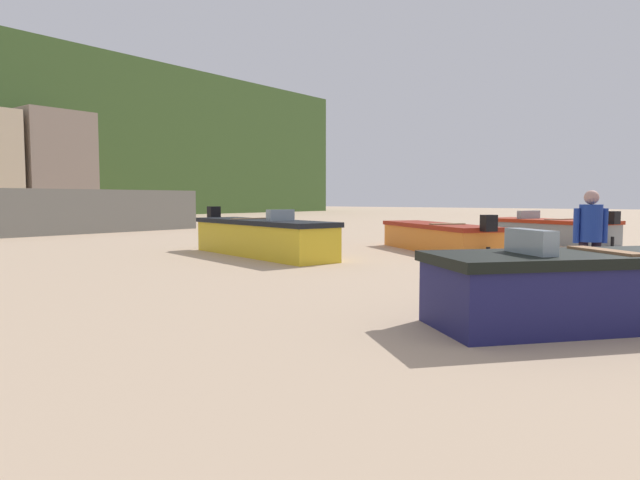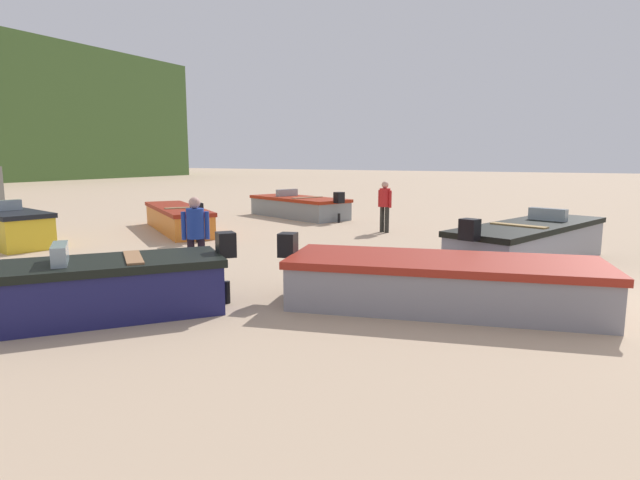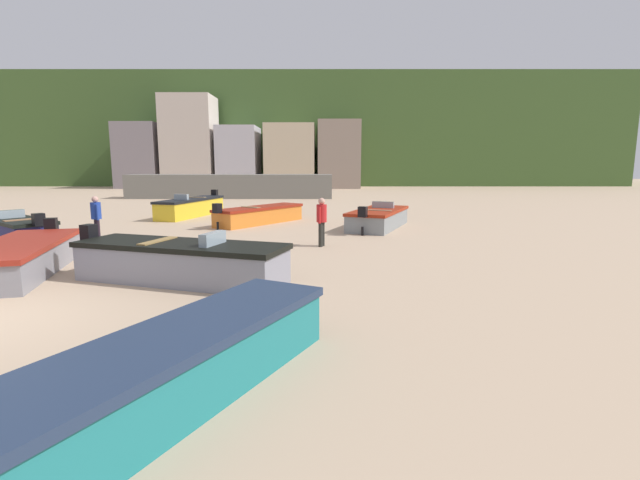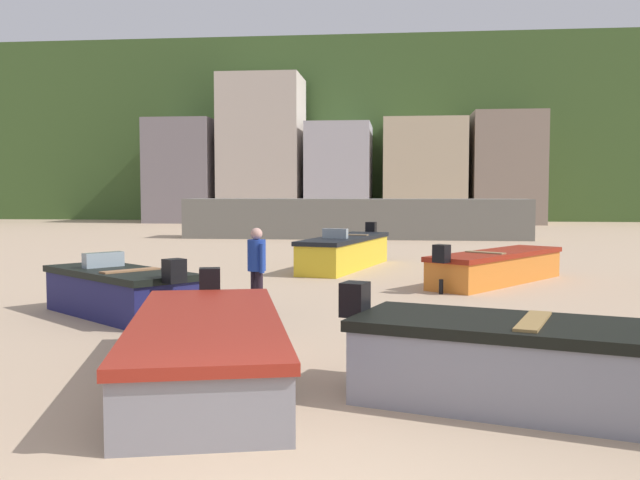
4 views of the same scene
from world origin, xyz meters
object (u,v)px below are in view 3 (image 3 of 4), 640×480
Objects in this scene: boat_teal_1 at (167,371)px; boat_grey_0 at (378,218)px; boat_yellow_2 at (190,207)px; boat_orange_4 at (259,215)px; beach_walker_foreground at (321,218)px; beach_walker_distant at (95,215)px; boat_navy_3 at (18,231)px; boat_grey_5 at (20,258)px; boat_grey_6 at (180,262)px.

boat_grey_0 is at bearing 101.21° from boat_teal_1.
boat_orange_4 is (4.01, -3.03, -0.08)m from boat_yellow_2.
beach_walker_distant is (-7.91, 0.87, 0.00)m from beach_walker_foreground.
boat_yellow_2 is at bearing 178.22° from boat_orange_4.
boat_navy_3 reaches higher than boat_teal_1.
boat_orange_4 is (-5.32, 1.45, -0.01)m from boat_grey_0.
beach_walker_foreground reaches higher than boat_grey_5.
boat_yellow_2 is at bearing 131.74° from boat_teal_1.
boat_navy_3 is 9.37m from boat_orange_4.
beach_walker_distant is (-10.37, -3.70, 0.54)m from boat_grey_0.
boat_grey_0 reaches higher than boat_grey_5.
boat_yellow_2 reaches higher than boat_teal_1.
boat_yellow_2 is 14.19m from boat_grey_6.
boat_grey_5 is 8.52m from beach_walker_foreground.
beach_walker_distant is (2.48, 0.41, 0.51)m from boat_navy_3.
boat_grey_0 is 11.02m from beach_walker_distant.
boat_yellow_2 is 1.57× the size of boat_navy_3.
boat_teal_1 is at bearing -50.89° from boat_orange_4.
boat_navy_3 is 10.41m from beach_walker_foreground.
boat_grey_5 is at bearing -118.09° from boat_grey_0.
boat_grey_0 is 0.91× the size of boat_grey_6.
boat_navy_3 is 2.17× the size of beach_walker_foreground.
boat_grey_6 is at bearing 132.26° from boat_teal_1.
boat_grey_0 is 13.50m from boat_navy_3.
boat_orange_4 is 10.96m from boat_grey_5.
boat_navy_3 is 0.66× the size of boat_grey_6.
boat_teal_1 is at bearing 10.34° from beach_walker_foreground.
boat_teal_1 is at bearing 33.18° from boat_grey_6.
boat_grey_6 is at bearing -100.00° from boat_grey_0.
boat_grey_6 is 3.27× the size of beach_walker_foreground.
boat_grey_0 is 13.12m from boat_grey_5.
boat_navy_3 is (-8.63, 10.82, 0.02)m from boat_teal_1.
boat_orange_4 is at bearing -14.27° from boat_navy_3.
beach_walker_foreground is at bearing 162.80° from boat_grey_6.
boat_navy_3 reaches higher than boat_orange_4.
beach_walker_distant is at bearing 96.82° from boat_yellow_2.
beach_walker_foreground is at bearing -166.96° from boat_grey_5.
boat_teal_1 is 1.49× the size of boat_navy_3.
beach_walker_foreground is at bearing -29.38° from boat_orange_4.
beach_walker_foreground reaches higher than boat_grey_6.
boat_navy_3 is at bearing -140.39° from boat_grey_0.
boat_grey_0 is 5.22m from beach_walker_foreground.
boat_grey_6 is at bearing 155.08° from boat_grey_5.
boat_grey_6 is (3.56, -13.74, -0.01)m from boat_yellow_2.
boat_grey_6 is 5.76m from beach_walker_foreground.
boat_yellow_2 is 11.36m from beach_walker_foreground.
boat_grey_0 is at bearing -32.96° from boat_navy_3.
boat_grey_0 is 10.35m from boat_yellow_2.
boat_grey_6 is (-5.77, -9.26, 0.06)m from boat_grey_0.
beach_walker_distant is (-1.05, -8.17, 0.47)m from boat_yellow_2.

